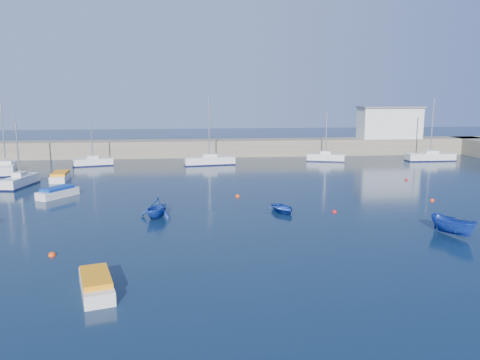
{
  "coord_description": "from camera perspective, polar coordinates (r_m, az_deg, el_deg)",
  "views": [
    {
      "loc": [
        -3.37,
        -29.39,
        9.68
      ],
      "look_at": [
        1.46,
        14.94,
        1.6
      ],
      "focal_mm": 35.0,
      "sensor_mm": 36.0,
      "label": 1
    }
  ],
  "objects": [
    {
      "name": "dinghy_center",
      "position": [
        39.52,
        5.22,
        -3.48
      ],
      "size": [
        2.81,
        3.46,
        0.63
      ],
      "primitive_type": "imported",
      "rotation": [
        0.0,
        0.0,
        0.23
      ],
      "color": "#17379F",
      "rests_on": "ground"
    },
    {
      "name": "harbor_office",
      "position": [
        82.57,
        17.76,
        6.61
      ],
      "size": [
        10.0,
        4.0,
        5.0
      ],
      "primitive_type": "cube",
      "color": "silver",
      "rests_on": "back_wall"
    },
    {
      "name": "sailboat_3",
      "position": [
        55.68,
        -25.21,
        -0.07
      ],
      "size": [
        2.51,
        5.66,
        7.41
      ],
      "rotation": [
        0.0,
        0.0,
        -0.18
      ],
      "color": "silver",
      "rests_on": "ground"
    },
    {
      "name": "buoy_2",
      "position": [
        47.17,
        22.38,
        -2.36
      ],
      "size": [
        0.42,
        0.42,
        0.42
      ],
      "primitive_type": "sphere",
      "color": "red",
      "rests_on": "ground"
    },
    {
      "name": "dinghy_right",
      "position": [
        36.05,
        24.55,
        -5.12
      ],
      "size": [
        2.57,
        3.81,
        1.38
      ],
      "primitive_type": "imported",
      "rotation": [
        0.0,
        0.0,
        0.38
      ],
      "color": "#17379F",
      "rests_on": "ground"
    },
    {
      "name": "buoy_0",
      "position": [
        31.24,
        -21.93,
        -8.55
      ],
      "size": [
        0.48,
        0.48,
        0.48
      ],
      "primitive_type": "sphere",
      "color": "red",
      "rests_on": "ground"
    },
    {
      "name": "buoy_1",
      "position": [
        40.2,
        11.45,
        -3.87
      ],
      "size": [
        0.41,
        0.41,
        0.41
      ],
      "primitive_type": "sphere",
      "color": "red",
      "rests_on": "ground"
    },
    {
      "name": "motorboat_1",
      "position": [
        48.39,
        -21.34,
        -1.41
      ],
      "size": [
        3.48,
        4.22,
        1.01
      ],
      "rotation": [
        0.0,
        0.0,
        -0.59
      ],
      "color": "silver",
      "rests_on": "ground"
    },
    {
      "name": "sailboat_6",
      "position": [
        66.34,
        -3.74,
        2.4
      ],
      "size": [
        7.28,
        3.01,
        9.25
      ],
      "rotation": [
        0.0,
        0.0,
        1.72
      ],
      "color": "silver",
      "rests_on": "ground"
    },
    {
      "name": "buoy_3",
      "position": [
        45.41,
        -0.3,
        -2.04
      ],
      "size": [
        0.47,
        0.47,
        0.47
      ],
      "primitive_type": "sphere",
      "color": "red",
      "rests_on": "ground"
    },
    {
      "name": "sailboat_5",
      "position": [
        68.35,
        -17.5,
        2.13
      ],
      "size": [
        5.59,
        2.82,
        7.2
      ],
      "rotation": [
        0.0,
        0.0,
        1.83
      ],
      "color": "silver",
      "rests_on": "ground"
    },
    {
      "name": "ground",
      "position": [
        31.13,
        0.31,
        -7.85
      ],
      "size": [
        220.0,
        220.0,
        0.0
      ],
      "primitive_type": "plane",
      "color": "#0C1E34",
      "rests_on": "ground"
    },
    {
      "name": "back_wall",
      "position": [
        75.93,
        -3.64,
        3.92
      ],
      "size": [
        96.0,
        4.5,
        2.6
      ],
      "primitive_type": "cube",
      "color": "#786E5B",
      "rests_on": "ground"
    },
    {
      "name": "sailboat_4",
      "position": [
        66.25,
        -26.61,
        1.34
      ],
      "size": [
        3.93,
        7.5,
        9.45
      ],
      "rotation": [
        0.0,
        0.0,
        0.28
      ],
      "color": "silver",
      "rests_on": "ground"
    },
    {
      "name": "dinghy_left",
      "position": [
        38.11,
        -10.13,
        -3.35
      ],
      "size": [
        3.76,
        3.95,
        1.62
      ],
      "primitive_type": "imported",
      "rotation": [
        0.0,
        0.0,
        -0.47
      ],
      "color": "#17379F",
      "rests_on": "ground"
    },
    {
      "name": "sailboat_8",
      "position": [
        75.9,
        22.16,
        2.65
      ],
      "size": [
        7.18,
        2.04,
        9.35
      ],
      "rotation": [
        0.0,
        0.0,
        1.57
      ],
      "color": "silver",
      "rests_on": "ground"
    },
    {
      "name": "motorboat_3",
      "position": [
        24.88,
        -17.14,
        -12.0
      ],
      "size": [
        2.46,
        4.29,
        0.95
      ],
      "rotation": [
        0.0,
        0.0,
        0.27
      ],
      "color": "silver",
      "rests_on": "ground"
    },
    {
      "name": "buoy_4",
      "position": [
        57.53,
        19.61,
        -0.02
      ],
      "size": [
        0.39,
        0.39,
        0.39
      ],
      "primitive_type": "sphere",
      "color": "red",
      "rests_on": "ground"
    },
    {
      "name": "sailboat_7",
      "position": [
        70.9,
        10.37,
        2.75
      ],
      "size": [
        5.67,
        3.03,
        7.36
      ],
      "rotation": [
        0.0,
        0.0,
        1.28
      ],
      "color": "silver",
      "rests_on": "ground"
    },
    {
      "name": "motorboat_2",
      "position": [
        57.98,
        -21.04,
        0.43
      ],
      "size": [
        2.05,
        4.87,
        0.98
      ],
      "rotation": [
        0.0,
        0.0,
        0.08
      ],
      "color": "silver",
      "rests_on": "ground"
    }
  ]
}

